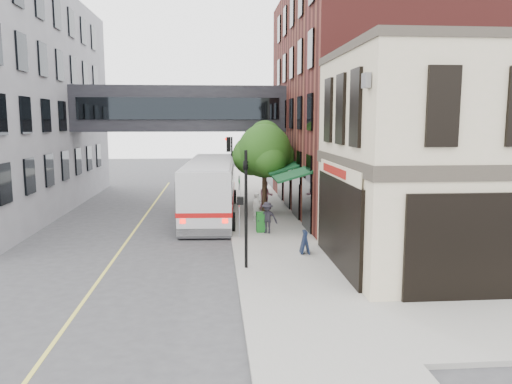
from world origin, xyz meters
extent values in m
plane|color=#38383A|center=(0.00, 0.00, 0.00)|extent=(120.00, 120.00, 0.00)
cube|color=gray|center=(2.00, 14.00, 0.07)|extent=(4.00, 60.00, 0.15)
cube|color=beige|center=(9.00, 2.00, 4.08)|extent=(10.00, 8.00, 8.15)
cube|color=#38332B|center=(9.00, 2.00, 4.15)|extent=(10.12, 8.12, 0.50)
cube|color=#38332B|center=(9.00, 2.00, 8.30)|extent=(10.12, 8.12, 0.30)
cube|color=black|center=(3.94, 2.00, 1.85)|extent=(0.14, 6.40, 3.40)
cube|color=black|center=(3.90, 2.00, 1.85)|extent=(0.04, 5.90, 3.00)
cube|color=maroon|center=(3.88, 2.60, 3.80)|extent=(0.03, 3.60, 0.32)
cube|color=#581E1B|center=(10.00, 15.00, 7.00)|extent=(12.00, 18.00, 14.00)
cube|color=#0C371C|center=(3.14, 13.75, 3.00)|extent=(1.80, 13.00, 0.40)
cube|color=black|center=(-3.00, 18.00, 6.50)|extent=(14.00, 3.00, 3.00)
cube|color=black|center=(-3.00, 16.45, 6.50)|extent=(13.00, 0.08, 1.40)
cube|color=black|center=(-3.00, 19.55, 6.50)|extent=(13.00, 0.08, 1.40)
cylinder|color=black|center=(0.40, 2.00, 2.40)|extent=(0.12, 0.12, 4.50)
cube|color=black|center=(0.18, 2.00, 2.75)|extent=(0.25, 0.22, 0.30)
imported|color=black|center=(0.40, 2.00, 4.25)|extent=(0.20, 0.16, 1.00)
cylinder|color=black|center=(0.40, 17.00, 2.40)|extent=(0.12, 0.12, 4.50)
cube|color=black|center=(0.18, 17.00, 2.75)|extent=(0.25, 0.22, 0.30)
cube|color=black|center=(0.18, 17.00, 4.15)|extent=(0.28, 0.28, 1.00)
sphere|color=#FF0C05|center=(0.02, 17.00, 4.50)|extent=(0.18, 0.18, 0.18)
cylinder|color=gray|center=(0.40, 7.00, 1.65)|extent=(0.08, 0.08, 3.00)
cube|color=white|center=(0.38, 7.00, 2.35)|extent=(0.03, 0.75, 0.22)
cube|color=#0C591E|center=(0.38, 7.00, 2.90)|extent=(0.03, 0.70, 0.18)
cube|color=#B20C0C|center=(0.38, 7.00, 1.85)|extent=(0.03, 0.30, 0.40)
cylinder|color=#382619|center=(2.20, 13.00, 1.55)|extent=(0.28, 0.28, 2.80)
sphere|color=#1C4412|center=(2.20, 13.00, 3.95)|extent=(3.20, 3.20, 3.20)
sphere|color=#1C4412|center=(3.00, 13.50, 3.55)|extent=(2.20, 2.20, 2.20)
sphere|color=#1C4412|center=(1.50, 13.30, 3.65)|extent=(2.40, 2.40, 2.40)
sphere|color=#1C4412|center=(2.30, 13.60, 4.75)|extent=(2.00, 2.00, 2.00)
cube|color=#D8CC4C|center=(-5.00, 10.00, 0.01)|extent=(0.12, 40.00, 0.01)
cube|color=silver|center=(-1.01, 13.20, 1.76)|extent=(3.26, 12.38, 3.09)
cube|color=black|center=(-1.01, 13.20, 2.29)|extent=(3.32, 12.17, 1.12)
cube|color=#B20C0C|center=(-1.01, 13.20, 1.23)|extent=(3.33, 12.41, 0.23)
cylinder|color=black|center=(-2.56, 8.79, 0.53)|extent=(0.37, 1.08, 1.07)
cylinder|color=black|center=(0.11, 8.66, 0.53)|extent=(0.37, 1.08, 1.07)
cylinder|color=black|center=(-2.14, 17.32, 0.53)|extent=(0.37, 1.08, 1.07)
cylinder|color=black|center=(0.52, 17.19, 0.53)|extent=(0.37, 1.08, 1.07)
imported|color=silver|center=(1.57, 10.87, 0.95)|extent=(0.68, 0.57, 1.59)
imported|color=pink|center=(2.40, 14.04, 1.07)|extent=(0.93, 0.74, 1.85)
imported|color=black|center=(1.83, 7.79, 0.94)|extent=(1.15, 0.88, 1.58)
cube|color=#16631C|center=(1.56, 8.11, 0.65)|extent=(0.51, 0.46, 1.01)
cube|color=black|center=(3.01, 3.86, 0.63)|extent=(0.37, 0.55, 0.97)
camera|label=1|loc=(-0.76, -16.49, 5.75)|focal=35.00mm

